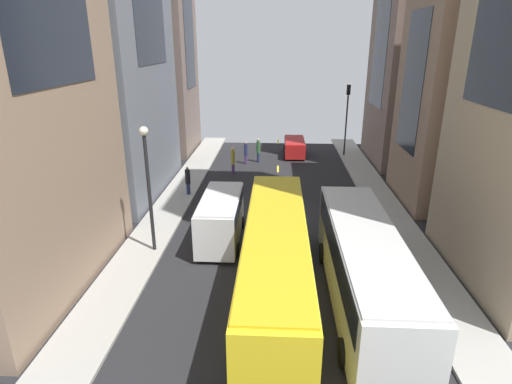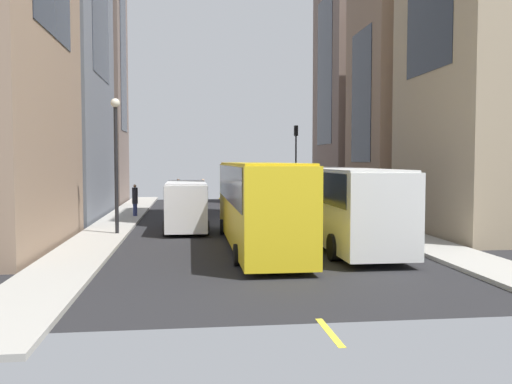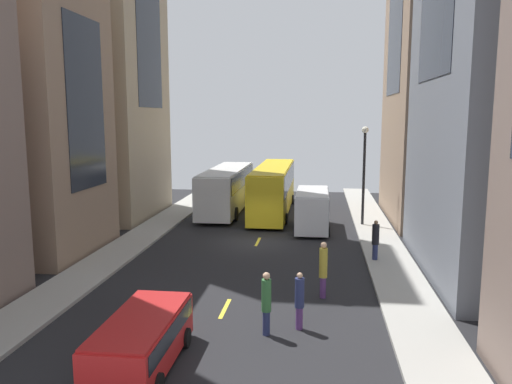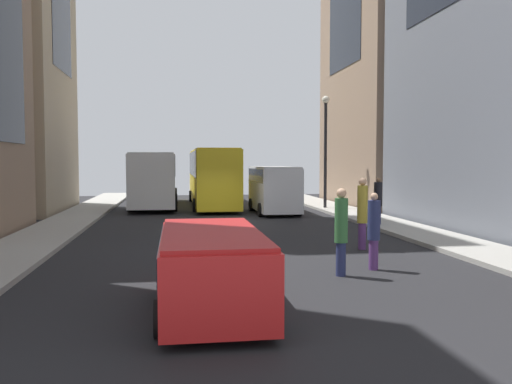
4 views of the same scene
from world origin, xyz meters
The scene contains 17 objects.
ground_plane centered at (0.00, 0.00, 0.00)m, with size 40.67×40.67×0.00m, color black.
sidewalk_west centered at (-7.15, 0.00, 0.07)m, with size 2.38×44.00×0.15m, color #9E9B93.
sidewalk_east centered at (7.15, 0.00, 0.07)m, with size 2.38×44.00×0.15m, color #9E9B93.
lane_stripe_1 centered at (0.00, -10.50, 0.01)m, with size 0.16×2.00×0.01m, color yellow.
lane_stripe_2 centered at (0.00, 0.00, 0.01)m, with size 0.16×2.00×0.01m, color yellow.
lane_stripe_3 centered at (0.00, 10.50, 0.01)m, with size 0.16×2.00×0.01m, color yellow.
lane_stripe_4 centered at (0.00, 21.00, 0.01)m, with size 0.16×2.00×0.01m, color yellow.
building_west_1 centered at (-12.65, -3.62, 7.98)m, with size 8.31×7.43×15.95m.
city_bus_white centered at (-3.54, 9.21, 2.01)m, with size 2.81×11.47×3.35m.
streetcar_yellow centered at (0.08, 9.18, 2.12)m, with size 2.70×13.15×3.59m.
delivery_van_white centered at (3.11, 3.54, 1.51)m, with size 2.25×5.55×2.58m.
car_red_0 centered at (-1.58, -15.28, 0.91)m, with size 2.08×4.65×1.55m.
pedestrian_crossing_mid centered at (2.91, -12.02, 1.09)m, with size 0.33×0.33×2.04m.
pedestrian_crossing_near centered at (3.75, -8.82, 1.26)m, with size 0.34×0.34×2.34m.
pedestrian_walking_far centered at (1.83, -12.63, 1.19)m, with size 0.33×0.33×2.20m.
pedestrian_waiting_curb centered at (6.40, -3.41, 1.22)m, with size 0.36×0.36×2.02m.
streetlamp_near centered at (6.46, 5.05, 4.19)m, with size 0.44×0.44×6.53m.
Camera 3 is at (3.50, -28.75, 7.37)m, focal length 35.40 mm.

